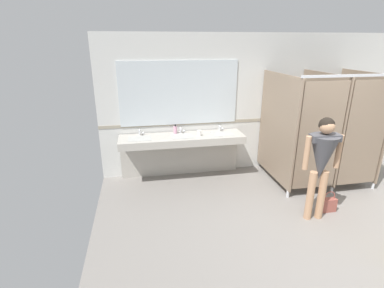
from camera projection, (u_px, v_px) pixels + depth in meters
ground_plane at (340, 235)px, 4.21m from camera, size 7.07×5.48×0.10m
wall_back at (273, 103)px, 6.05m from camera, size 7.07×0.12×2.75m
wall_back_tile_band at (273, 119)px, 6.10m from camera, size 7.07×0.01×0.06m
vanity_counter at (181, 146)px, 5.69m from camera, size 2.37×0.58×1.01m
mirror_panel at (179, 93)px, 5.55m from camera, size 2.27×0.02×1.21m
bathroom_stalls at (325, 127)px, 5.35m from camera, size 1.77×1.42×2.10m
person_standing at (322, 158)px, 4.20m from camera, size 0.56×0.42×1.60m
handbag at (328, 204)px, 4.66m from camera, size 0.24×0.10×0.36m
soap_dispenser at (175, 130)px, 5.65m from camera, size 0.07×0.07×0.18m
paper_cup at (199, 133)px, 5.51m from camera, size 0.07×0.07×0.11m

